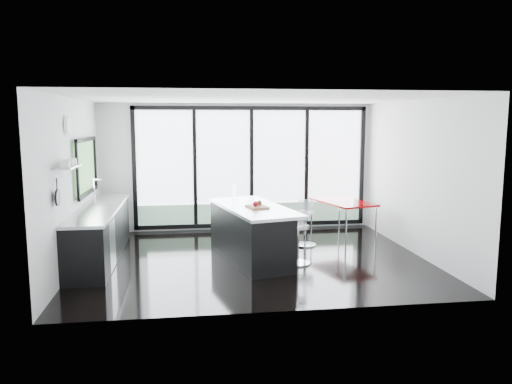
{
  "coord_description": "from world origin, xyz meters",
  "views": [
    {
      "loc": [
        -1.13,
        -8.5,
        2.42
      ],
      "look_at": [
        0.1,
        0.3,
        1.15
      ],
      "focal_mm": 35.0,
      "sensor_mm": 36.0,
      "label": 1
    }
  ],
  "objects": [
    {
      "name": "counter_cabinets",
      "position": [
        -2.67,
        0.4,
        0.46
      ],
      "size": [
        0.69,
        3.24,
        1.36
      ],
      "color": "black",
      "rests_on": "floor"
    },
    {
      "name": "red_table",
      "position": [
        2.08,
        1.4,
        0.38
      ],
      "size": [
        1.18,
        1.6,
        0.77
      ],
      "primitive_type": "cube",
      "rotation": [
        0.0,
        0.0,
        0.28
      ],
      "color": "#850001",
      "rests_on": "floor"
    },
    {
      "name": "floor",
      "position": [
        0.0,
        0.0,
        0.0
      ],
      "size": [
        6.0,
        5.0,
        0.0
      ],
      "primitive_type": "cube",
      "color": "black",
      "rests_on": "ground"
    },
    {
      "name": "wall_back",
      "position": [
        0.27,
        2.47,
        1.27
      ],
      "size": [
        6.0,
        0.09,
        2.8
      ],
      "color": "silver",
      "rests_on": "ground"
    },
    {
      "name": "island",
      "position": [
        -0.05,
        -0.02,
        0.48
      ],
      "size": [
        1.47,
        2.48,
        1.23
      ],
      "color": "black",
      "rests_on": "floor"
    },
    {
      "name": "wall_front",
      "position": [
        0.0,
        -2.5,
        1.4
      ],
      "size": [
        6.0,
        0.0,
        2.8
      ],
      "primitive_type": "cube",
      "color": "silver",
      "rests_on": "ground"
    },
    {
      "name": "ceiling",
      "position": [
        0.0,
        0.0,
        2.8
      ],
      "size": [
        6.0,
        5.0,
        0.0
      ],
      "primitive_type": "cube",
      "color": "white",
      "rests_on": "wall_back"
    },
    {
      "name": "bar_stool_far",
      "position": [
        1.14,
        0.8,
        0.34
      ],
      "size": [
        0.56,
        0.56,
        0.68
      ],
      "primitive_type": "cylinder",
      "rotation": [
        0.0,
        0.0,
        -0.39
      ],
      "color": "silver",
      "rests_on": "floor"
    },
    {
      "name": "wall_left",
      "position": [
        -2.97,
        0.27,
        1.56
      ],
      "size": [
        0.26,
        5.0,
        2.8
      ],
      "color": "silver",
      "rests_on": "ground"
    },
    {
      "name": "bar_stool_near",
      "position": [
        0.71,
        -0.43,
        0.34
      ],
      "size": [
        0.45,
        0.45,
        0.68
      ],
      "primitive_type": "cylinder",
      "rotation": [
        0.0,
        0.0,
        0.07
      ],
      "color": "silver",
      "rests_on": "floor"
    },
    {
      "name": "wall_right",
      "position": [
        3.0,
        0.0,
        1.4
      ],
      "size": [
        0.0,
        5.0,
        2.8
      ],
      "primitive_type": "cube",
      "color": "silver",
      "rests_on": "ground"
    }
  ]
}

